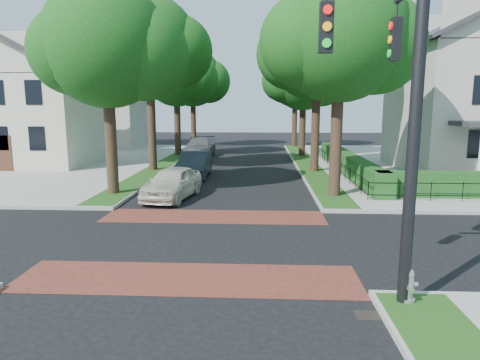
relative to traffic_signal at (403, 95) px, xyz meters
name	(u,v)px	position (x,y,z in m)	size (l,w,h in m)	color
ground	(204,241)	(-4.89, 4.41, -4.71)	(120.00, 120.00, 0.00)	black
crosswalk_far	(214,217)	(-4.89, 7.61, -4.70)	(9.00, 2.20, 0.01)	maroon
crosswalk_near	(188,279)	(-4.89, 1.21, -4.70)	(9.00, 2.20, 0.01)	maroon
storm_drain	(370,315)	(-0.59, -0.59, -4.70)	(0.65, 0.45, 0.01)	black
grass_strip_ne	(306,163)	(0.51, 23.51, -4.55)	(1.60, 29.80, 0.02)	#244714
grass_strip_nw	(168,162)	(-10.29, 23.51, -4.55)	(1.60, 29.80, 0.02)	#244714
tree_right_near	(341,38)	(0.72, 11.65, 2.92)	(7.75, 6.67, 10.66)	black
tree_right_mid	(319,51)	(0.72, 19.66, 3.28)	(8.25, 7.09, 11.22)	black
tree_right_far	(305,77)	(0.71, 28.64, 2.20)	(7.25, 6.23, 9.74)	black
tree_right_back	(296,79)	(0.72, 37.64, 2.56)	(7.50, 6.45, 10.20)	black
tree_left_near	(110,47)	(-10.28, 11.64, 2.56)	(7.50, 6.45, 10.20)	black
tree_left_mid	(151,47)	(-10.28, 19.66, 3.64)	(8.00, 6.88, 11.48)	black
tree_left_far	(178,75)	(-10.29, 28.63, 2.41)	(7.00, 6.02, 9.86)	black
tree_left_back	(194,78)	(-10.28, 37.65, 2.70)	(7.75, 6.66, 10.44)	black
hedge_main_road	(347,162)	(2.81, 19.41, -3.96)	(1.00, 18.00, 1.20)	#194718
fence_main_road	(335,164)	(2.01, 19.41, -4.11)	(0.06, 18.00, 0.90)	black
house_left_near	(29,98)	(-20.38, 22.41, 0.33)	(10.00, 9.00, 10.14)	beige
house_left_far	(99,101)	(-20.38, 36.41, 0.33)	(10.00, 9.00, 10.14)	#BAB7A7
traffic_signal	(403,95)	(0.00, 0.00, 0.00)	(2.17, 2.00, 8.00)	black
parked_car_front	(172,183)	(-7.29, 10.96, -3.92)	(1.86, 4.62, 1.57)	beige
parked_car_middle	(194,165)	(-7.19, 17.25, -3.89)	(1.73, 4.97, 1.64)	#202830
parked_car_rear	(200,147)	(-8.49, 28.83, -3.87)	(2.35, 5.79, 1.68)	slate
fire_hydrant	(408,286)	(0.31, -0.19, -4.17)	(0.43, 0.45, 0.82)	#ADADAF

